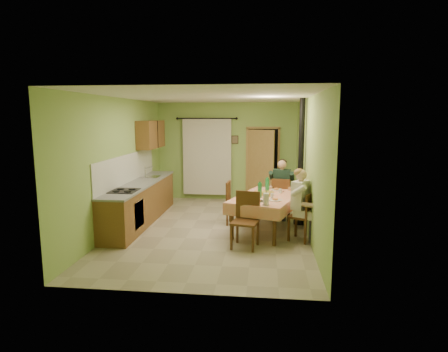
# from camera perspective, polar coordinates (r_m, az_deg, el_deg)

# --- Properties ---
(floor) EXTENTS (4.00, 6.00, 0.01)m
(floor) POSITION_cam_1_polar(r_m,az_deg,el_deg) (8.16, -1.84, -8.08)
(floor) COLOR tan
(floor) RESTS_ON ground
(room_shell) EXTENTS (4.04, 6.04, 2.82)m
(room_shell) POSITION_cam_1_polar(r_m,az_deg,el_deg) (7.82, -1.91, 4.77)
(room_shell) COLOR #96BB60
(room_shell) RESTS_ON ground
(kitchen_run) EXTENTS (0.64, 3.64, 1.56)m
(kitchen_run) POSITION_cam_1_polar(r_m,az_deg,el_deg) (8.81, -12.56, -3.77)
(kitchen_run) COLOR brown
(kitchen_run) RESTS_ON ground
(upper_cabinets) EXTENTS (0.35, 1.40, 0.70)m
(upper_cabinets) POSITION_cam_1_polar(r_m,az_deg,el_deg) (9.88, -11.06, 6.25)
(upper_cabinets) COLOR brown
(upper_cabinets) RESTS_ON room_shell
(curtain) EXTENTS (1.70, 0.07, 2.22)m
(curtain) POSITION_cam_1_polar(r_m,az_deg,el_deg) (10.81, -2.60, 2.98)
(curtain) COLOR black
(curtain) RESTS_ON ground
(doorway) EXTENTS (0.96, 0.44, 2.15)m
(doorway) POSITION_cam_1_polar(r_m,az_deg,el_deg) (10.69, 5.77, 1.74)
(doorway) COLOR black
(doorway) RESTS_ON ground
(dining_table) EXTENTS (1.69, 2.18, 0.76)m
(dining_table) POSITION_cam_1_polar(r_m,az_deg,el_deg) (7.98, 6.47, -5.71)
(dining_table) COLOR #F09A7B
(dining_table) RESTS_ON ground
(tableware) EXTENTS (0.69, 1.65, 0.33)m
(tableware) POSITION_cam_1_polar(r_m,az_deg,el_deg) (7.77, 6.39, -2.72)
(tableware) COLOR white
(tableware) RESTS_ON dining_table
(chair_far) EXTENTS (0.48, 0.48, 0.99)m
(chair_far) POSITION_cam_1_polar(r_m,az_deg,el_deg) (8.97, 8.67, -4.68)
(chair_far) COLOR #573317
(chair_far) RESTS_ON ground
(chair_near) EXTENTS (0.54, 0.54, 1.03)m
(chair_near) POSITION_cam_1_polar(r_m,az_deg,el_deg) (7.01, 3.24, -8.49)
(chair_near) COLOR #573317
(chair_near) RESTS_ON ground
(chair_right) EXTENTS (0.54, 0.54, 0.96)m
(chair_right) POSITION_cam_1_polar(r_m,az_deg,el_deg) (7.51, 11.70, -7.48)
(chair_right) COLOR #573317
(chair_right) RESTS_ON ground
(chair_left) EXTENTS (0.44, 0.44, 0.97)m
(chair_left) POSITION_cam_1_polar(r_m,az_deg,el_deg) (8.46, 1.78, -5.41)
(chair_left) COLOR #573317
(chair_left) RESTS_ON ground
(man_far) EXTENTS (0.62, 0.51, 1.39)m
(man_far) POSITION_cam_1_polar(r_m,az_deg,el_deg) (8.86, 8.77, -0.96)
(man_far) COLOR #192D23
(man_far) RESTS_ON chair_far
(man_right) EXTENTS (0.62, 0.65, 1.39)m
(man_right) POSITION_cam_1_polar(r_m,az_deg,el_deg) (7.37, 11.75, -3.07)
(man_right) COLOR silver
(man_right) RESTS_ON chair_right
(stove_flue) EXTENTS (0.24, 0.24, 2.80)m
(stove_flue) POSITION_cam_1_polar(r_m,az_deg,el_deg) (8.47, 11.54, -0.50)
(stove_flue) COLOR black
(stove_flue) RESTS_ON ground
(picture_back) EXTENTS (0.19, 0.03, 0.23)m
(picture_back) POSITION_cam_1_polar(r_m,az_deg,el_deg) (10.75, 1.68, 5.56)
(picture_back) COLOR black
(picture_back) RESTS_ON room_shell
(picture_right) EXTENTS (0.03, 0.31, 0.21)m
(picture_right) POSITION_cam_1_polar(r_m,az_deg,el_deg) (8.98, 11.81, 5.33)
(picture_right) COLOR brown
(picture_right) RESTS_ON room_shell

